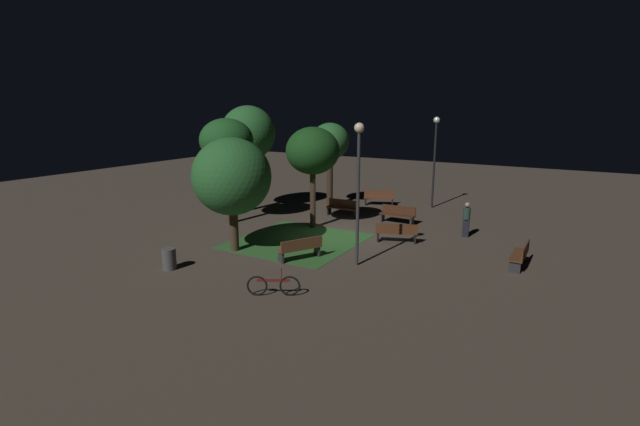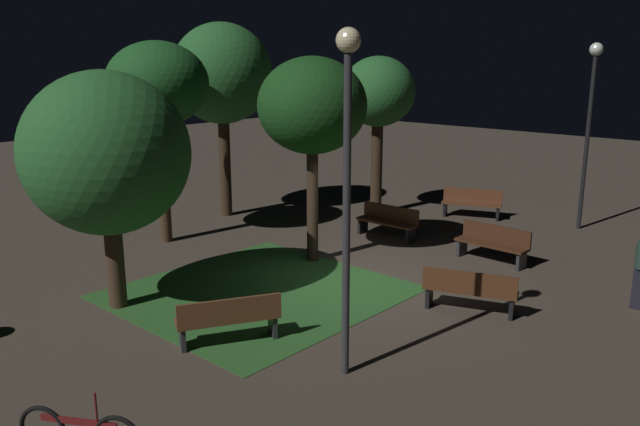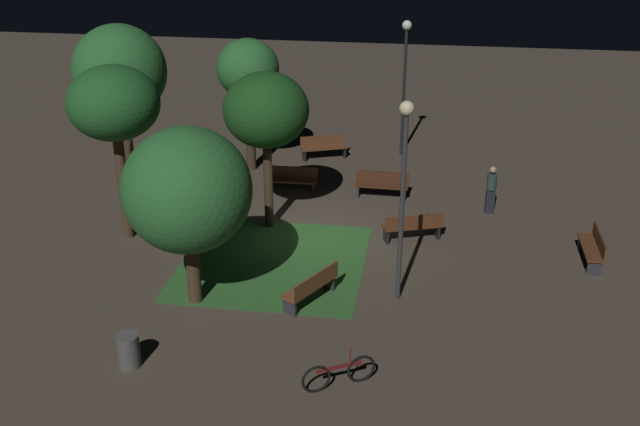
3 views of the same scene
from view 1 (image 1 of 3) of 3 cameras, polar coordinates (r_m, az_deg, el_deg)
The scene contains 18 objects.
ground_plane at distance 21.38m, azimuth 2.35°, elevation -2.72°, with size 60.00×60.00×0.00m, color #473D33.
grass_lawn at distance 20.39m, azimuth -2.82°, elevation -3.51°, with size 5.17×5.37×0.01m, color #2D6028.
bench_by_lamp at distance 23.66m, azimuth 9.63°, elevation -0.12°, with size 1.81×0.53×0.88m.
bench_path_side at distance 24.91m, azimuth 2.85°, elevation 0.72°, with size 1.81×0.51×0.88m.
bench_corner at distance 20.31m, azimuth 9.49°, elevation -2.35°, with size 1.85×1.07×0.88m.
bench_front_left at distance 27.85m, azimuth 7.34°, elevation 1.97°, with size 1.85×1.13×0.88m.
bench_front_right at distance 17.87m, azimuth -2.47°, elevation -4.34°, with size 1.29×1.81×0.88m.
bench_lawn_edge at distance 18.63m, azimuth 23.68°, elevation -4.75°, with size 0.49×1.80×0.88m.
tree_back_right at distance 26.17m, azimuth -8.91°, elevation 9.70°, with size 3.01×3.01×5.87m.
tree_right_canopy at distance 21.98m, azimuth -0.92°, elevation 7.65°, with size 2.56×2.56×4.89m.
tree_back_left at distance 23.23m, azimuth -11.53°, elevation 8.71°, with size 2.63×2.63×5.27m.
tree_lawn_side at distance 18.75m, azimuth -10.90°, elevation 4.42°, with size 3.18×3.18×4.65m.
tree_near_wall at distance 27.06m, azimuth 1.25°, elevation 8.73°, with size 2.25×2.25×4.89m.
lamp_post_path_center at distance 27.29m, azimuth 14.11°, elevation 7.84°, with size 0.36×0.36×5.24m.
lamp_post_plaza_east at distance 16.62m, azimuth 4.79°, elevation 5.03°, with size 0.36×0.36×5.28m.
trash_bin at distance 17.76m, azimuth -18.22°, elevation -5.44°, with size 0.51×0.51×0.79m, color #4C4C4C.
bicycle at distance 14.70m, azimuth -5.80°, elevation -8.94°, with size 1.50×0.89×0.93m.
pedestrian at distance 21.86m, azimuth 17.72°, elevation -0.69°, with size 0.32×0.32×1.61m.
Camera 1 is at (-9.61, 18.17, 5.88)m, focal length 25.76 mm.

